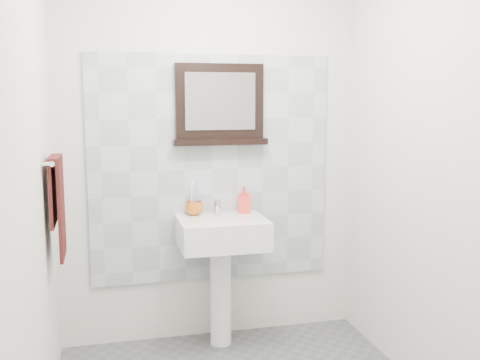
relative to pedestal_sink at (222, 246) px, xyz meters
name	(u,v)px	position (x,y,z in m)	size (l,w,h in m)	color
back_wall	(211,154)	(-0.02, 0.23, 0.57)	(2.00, 0.01, 2.50)	silver
front_wall	(356,227)	(-0.02, -1.97, 0.57)	(2.00, 0.01, 2.50)	silver
left_wall	(32,183)	(-1.02, -0.87, 0.57)	(0.01, 2.20, 2.50)	silver
right_wall	(441,170)	(0.98, -0.87, 0.57)	(0.01, 2.20, 2.50)	silver
splashback	(211,169)	(-0.02, 0.21, 0.47)	(1.60, 0.02, 1.50)	#AFB8BD
pedestal_sink	(222,246)	(0.00, 0.00, 0.00)	(0.55, 0.44, 0.96)	white
toothbrush_cup	(194,208)	(-0.15, 0.14, 0.23)	(0.11, 0.11, 0.09)	#C86217
toothbrushes	(194,197)	(-0.16, 0.14, 0.31)	(0.05, 0.04, 0.21)	white
soap_dispenser	(244,199)	(0.18, 0.14, 0.27)	(0.08, 0.08, 0.18)	#FF1E39
framed_mirror	(220,107)	(0.03, 0.19, 0.89)	(0.62, 0.11, 0.52)	black
towel_bar	(54,160)	(-0.97, -0.33, 0.62)	(0.07, 0.40, 0.03)	silver
hand_towel	(58,199)	(-0.96, -0.33, 0.41)	(0.06, 0.30, 0.55)	#340F0E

